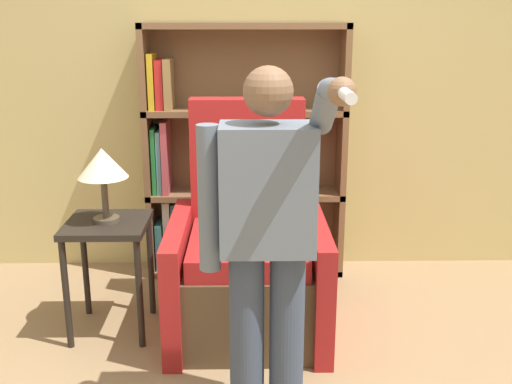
{
  "coord_description": "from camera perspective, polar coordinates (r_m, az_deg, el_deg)",
  "views": [
    {
      "loc": [
        -0.07,
        -2.12,
        1.74
      ],
      "look_at": [
        -0.03,
        0.59,
        0.95
      ],
      "focal_mm": 42.0,
      "sensor_mm": 36.0,
      "label": 1
    }
  ],
  "objects": [
    {
      "name": "wall_back",
      "position": [
        4.17,
        0.04,
        11.54
      ],
      "size": [
        8.0,
        0.06,
        2.8
      ],
      "color": "tan",
      "rests_on": "ground_plane"
    },
    {
      "name": "person_standing",
      "position": [
        2.45,
        1.07,
        -4.21
      ],
      "size": [
        0.53,
        0.78,
        1.57
      ],
      "color": "#384256",
      "rests_on": "ground_plane"
    },
    {
      "name": "table_lamp",
      "position": [
        3.32,
        -14.41,
        2.4
      ],
      "size": [
        0.27,
        0.27,
        0.41
      ],
      "color": "#4C4233",
      "rests_on": "side_table"
    },
    {
      "name": "bookcase",
      "position": [
        4.1,
        -2.57,
        3.53
      ],
      "size": [
        1.35,
        0.28,
        1.71
      ],
      "color": "brown",
      "rests_on": "ground_plane"
    },
    {
      "name": "armchair",
      "position": [
        3.47,
        -0.8,
        -6.63
      ],
      "size": [
        0.87,
        0.91,
        1.29
      ],
      "color": "#4C3823",
      "rests_on": "ground_plane"
    },
    {
      "name": "side_table",
      "position": [
        3.45,
        -13.9,
        -4.63
      ],
      "size": [
        0.45,
        0.45,
        0.66
      ],
      "color": "black",
      "rests_on": "ground_plane"
    }
  ]
}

